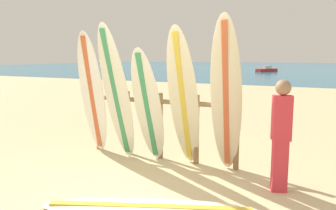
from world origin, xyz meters
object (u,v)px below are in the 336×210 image
at_px(surfboard_rack, 160,119).
at_px(small_boat_offshore, 267,70).
at_px(surfboard_leaning_left, 116,93).
at_px(surfboard_leaning_center_left, 148,106).
at_px(surfboard_leaning_center, 183,99).
at_px(beachgoer_standing, 281,131).
at_px(surfboard_lying_on_sand, 149,209).
at_px(surfboard_leaning_center_right, 226,98).
at_px(surfboard_leaning_far_left, 92,94).

distance_m(surfboard_rack, small_boat_offshore, 36.10).
bearing_deg(surfboard_rack, surfboard_leaning_left, -143.98).
relative_size(surfboard_leaning_left, surfboard_leaning_center_left, 1.21).
height_order(surfboard_leaning_center, beachgoer_standing, surfboard_leaning_center).
distance_m(surfboard_leaning_left, surfboard_leaning_center, 1.19).
bearing_deg(surfboard_leaning_center_left, surfboard_lying_on_sand, -59.66).
xyz_separation_m(surfboard_leaning_center, surfboard_leaning_center_right, (0.73, -0.09, 0.06)).
bearing_deg(surfboard_leaning_left, beachgoer_standing, -3.49).
bearing_deg(surfboard_leaning_center_right, surfboard_leaning_left, -177.96).
relative_size(surfboard_leaning_center, surfboard_leaning_center_right, 0.95).
bearing_deg(surfboard_leaning_far_left, surfboard_leaning_center, 0.39).
bearing_deg(surfboard_rack, beachgoer_standing, -16.01).
relative_size(surfboard_leaning_far_left, surfboard_lying_on_sand, 0.86).
distance_m(surfboard_leaning_far_left, surfboard_leaning_center_left, 1.21).
xyz_separation_m(surfboard_leaning_center_left, surfboard_lying_on_sand, (0.92, -1.58, -0.94)).
height_order(surfboard_leaning_left, small_boat_offshore, surfboard_leaning_left).
height_order(beachgoer_standing, small_boat_offshore, beachgoer_standing).
distance_m(surfboard_leaning_center_left, beachgoer_standing, 2.20).
xyz_separation_m(surfboard_rack, surfboard_leaning_left, (-0.61, -0.44, 0.47)).
bearing_deg(surfboard_leaning_center, small_boat_offshore, 98.61).
bearing_deg(beachgoer_standing, surfboard_rack, 163.99).
bearing_deg(surfboard_rack, small_boat_offshore, 97.78).
xyz_separation_m(surfboard_rack, surfboard_leaning_far_left, (-1.24, -0.30, 0.42)).
bearing_deg(small_boat_offshore, surfboard_lying_on_sand, -81.31).
bearing_deg(surfboard_leaning_far_left, surfboard_leaning_center_left, -2.25).
height_order(surfboard_rack, surfboard_leaning_center, surfboard_leaning_center).
relative_size(surfboard_leaning_center, beachgoer_standing, 1.51).
relative_size(surfboard_rack, surfboard_leaning_center_right, 1.19).
bearing_deg(beachgoer_standing, surfboard_leaning_far_left, 174.77).
bearing_deg(surfboard_rack, surfboard_leaning_center_right, -16.13).
bearing_deg(surfboard_leaning_center, surfboard_leaning_center_right, -6.75).
relative_size(surfboard_leaning_center_left, surfboard_lying_on_sand, 0.74).
bearing_deg(surfboard_leaning_center, surfboard_leaning_center_left, -174.52).
distance_m(surfboard_leaning_center_left, surfboard_leaning_center, 0.64).
height_order(surfboard_leaning_center_left, surfboard_leaning_center_right, surfboard_leaning_center_right).
bearing_deg(surfboard_leaning_center_left, surfboard_leaning_center, 5.48).
height_order(surfboard_leaning_center, surfboard_lying_on_sand, surfboard_leaning_center).
relative_size(surfboard_leaning_far_left, surfboard_leaning_center, 0.99).
relative_size(surfboard_leaning_left, beachgoer_standing, 1.56).
bearing_deg(surfboard_leaning_center_left, surfboard_rack, 82.31).
height_order(surfboard_leaning_center_left, small_boat_offshore, surfboard_leaning_center_left).
bearing_deg(surfboard_leaning_far_left, beachgoer_standing, -5.23).
height_order(surfboard_rack, surfboard_leaning_center_right, surfboard_leaning_center_right).
height_order(surfboard_lying_on_sand, small_boat_offshore, small_boat_offshore).
height_order(surfboard_leaning_far_left, surfboard_lying_on_sand, surfboard_leaning_far_left).
xyz_separation_m(surfboard_leaning_center_right, beachgoer_standing, (0.83, -0.24, -0.37)).
bearing_deg(small_boat_offshore, surfboard_leaning_left, -83.26).
distance_m(surfboard_lying_on_sand, small_boat_offshore, 38.13).
bearing_deg(surfboard_leaning_center_left, beachgoer_standing, -6.86).
height_order(surfboard_leaning_far_left, surfboard_leaning_center_right, surfboard_leaning_center_right).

